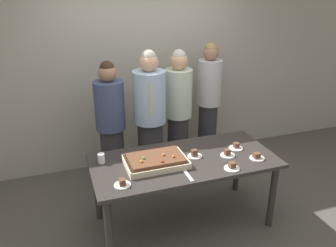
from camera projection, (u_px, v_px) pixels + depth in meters
ground_plane at (183, 221)px, 3.71m from camera, size 12.00×12.00×0.00m
interior_back_panel at (141, 57)px, 4.53m from camera, size 8.00×0.12×3.00m
party_table at (184, 167)px, 3.45m from camera, size 1.87×0.88×0.77m
sheet_cake at (156, 161)px, 3.30m from camera, size 0.60×0.41×0.11m
plated_slice_near_left at (257, 157)px, 3.42m from camera, size 0.15×0.15×0.06m
plated_slice_near_right at (122, 184)px, 2.96m from camera, size 0.15×0.15×0.07m
plated_slice_far_left at (227, 154)px, 3.48m from camera, size 0.15×0.15×0.07m
plated_slice_far_right at (232, 167)px, 3.24m from camera, size 0.15×0.15×0.06m
plated_slice_center_front at (236, 147)px, 3.63m from camera, size 0.15×0.15×0.06m
plated_slice_center_back at (195, 155)px, 3.46m from camera, size 0.15×0.15×0.08m
drink_cup_nearest at (101, 158)px, 3.33m from camera, size 0.07×0.07×0.10m
cake_server_utensil at (188, 176)px, 3.11m from camera, size 0.03×0.20×0.01m
person_serving_front at (111, 128)px, 3.95m from camera, size 0.34×0.34×1.64m
person_green_shirt_behind at (209, 104)px, 4.60m from camera, size 0.32×0.32×1.72m
person_striped_tie_right at (150, 122)px, 3.99m from camera, size 0.38×0.38×1.75m
person_far_right_suit at (178, 113)px, 4.31m from camera, size 0.34×0.34×1.69m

